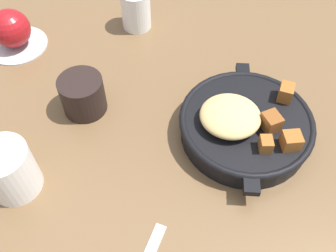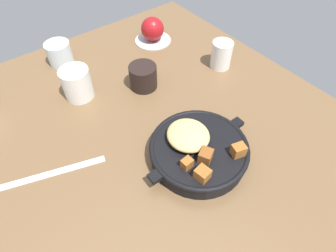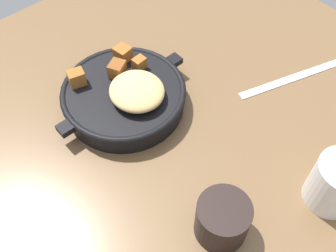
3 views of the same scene
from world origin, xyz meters
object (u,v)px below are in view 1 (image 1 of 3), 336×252
at_px(white_creamer_pitcher, 136,10).
at_px(coffee_mug_dark, 83,95).
at_px(cast_iron_skillet, 245,124).
at_px(ceramic_mug_white, 9,170).
at_px(red_apple, 11,28).

bearing_deg(white_creamer_pitcher, coffee_mug_dark, 164.74).
relative_size(cast_iron_skillet, white_creamer_pitcher, 3.22).
bearing_deg(coffee_mug_dark, ceramic_mug_white, 155.44).
xyz_separation_m(white_creamer_pitcher, ceramic_mug_white, (-0.41, 0.14, 0.00)).
height_order(coffee_mug_dark, ceramic_mug_white, ceramic_mug_white).
xyz_separation_m(cast_iron_skillet, ceramic_mug_white, (-0.12, 0.36, 0.01)).
bearing_deg(ceramic_mug_white, coffee_mug_dark, -24.56).
relative_size(cast_iron_skillet, coffee_mug_dark, 3.42).
distance_m(cast_iron_skillet, coffee_mug_dark, 0.29).
xyz_separation_m(coffee_mug_dark, white_creamer_pitcher, (0.24, -0.07, 0.01)).
xyz_separation_m(cast_iron_skillet, red_apple, (0.20, 0.46, 0.02)).
bearing_deg(coffee_mug_dark, red_apple, 48.10).
bearing_deg(red_apple, cast_iron_skillet, -113.72).
distance_m(coffee_mug_dark, white_creamer_pitcher, 0.25).
relative_size(coffee_mug_dark, white_creamer_pitcher, 0.94).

